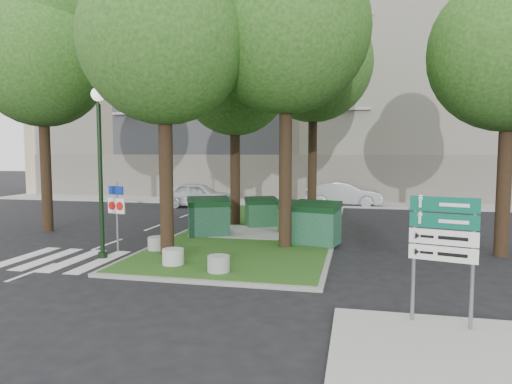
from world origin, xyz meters
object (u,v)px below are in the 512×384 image
(bollard_mid, at_px, (173,257))
(traffic_sign_pole, at_px, (117,207))
(tree_street_left, at_px, (44,49))
(car_white, at_px, (198,195))
(dumpster_d, at_px, (316,223))
(dumpster_c, at_px, (295,217))
(tree_median_near_right, at_px, (289,13))
(car_silver, at_px, (343,194))
(street_lamp, at_px, (100,152))
(tree_median_near_left, at_px, (167,24))
(directional_sign, at_px, (443,240))
(tree_median_mid, at_px, (237,71))
(bollard_right, at_px, (219,264))
(tree_median_far, at_px, (315,51))
(dumpster_a, at_px, (208,217))
(litter_bin, at_px, (327,220))
(dumpster_b, at_px, (262,212))
(bollard_left, at_px, (157,243))

(bollard_mid, distance_m, traffic_sign_pole, 3.43)
(tree_street_left, bearing_deg, car_white, 70.75)
(dumpster_d, bearing_deg, dumpster_c, 127.99)
(tree_median_near_right, bearing_deg, car_white, 123.36)
(car_white, height_order, car_silver, car_silver)
(bollard_mid, height_order, car_silver, car_silver)
(street_lamp, bearing_deg, bollard_mid, -14.88)
(tree_median_near_left, distance_m, car_silver, 17.35)
(dumpster_c, distance_m, directional_sign, 10.45)
(tree_median_mid, bearing_deg, bollard_right, -78.68)
(tree_median_mid, relative_size, tree_street_left, 0.91)
(traffic_sign_pole, bearing_deg, tree_median_far, 70.89)
(tree_median_mid, distance_m, bollard_right, 10.74)
(tree_median_near_right, bearing_deg, dumpster_d, 35.89)
(tree_median_near_right, distance_m, dumpster_a, 8.03)
(car_silver, bearing_deg, litter_bin, 175.81)
(tree_street_left, xyz_separation_m, bollard_right, (9.16, -5.28, -7.31))
(dumpster_a, relative_size, dumpster_d, 1.05)
(dumpster_b, distance_m, dumpster_c, 1.91)
(tree_street_left, bearing_deg, tree_median_mid, 21.80)
(tree_median_mid, xyz_separation_m, dumpster_b, (1.23, -0.46, -6.24))
(dumpster_a, bearing_deg, car_white, 88.01)
(bollard_left, bearing_deg, directional_sign, -31.82)
(bollard_mid, height_order, directional_sign, directional_sign)
(bollard_right, xyz_separation_m, bollard_mid, (-1.54, 0.50, 0.01))
(litter_bin, bearing_deg, dumpster_a, -150.88)
(bollard_right, xyz_separation_m, car_white, (-5.86, 14.72, 0.43))
(tree_median_near_left, distance_m, bollard_right, 7.52)
(tree_median_mid, height_order, dumpster_d, tree_median_mid)
(tree_median_mid, distance_m, car_silver, 11.65)
(dumpster_b, xyz_separation_m, traffic_sign_pole, (-3.83, -5.62, 0.79))
(tree_median_far, height_order, dumpster_b, tree_median_far)
(dumpster_a, bearing_deg, tree_median_near_left, -116.06)
(dumpster_c, height_order, street_lamp, street_lamp)
(tree_median_near_left, bearing_deg, car_white, 105.97)
(tree_median_near_right, distance_m, tree_median_mid, 5.50)
(dumpster_a, bearing_deg, tree_median_far, 35.43)
(bollard_right, bearing_deg, car_white, 111.71)
(dumpster_b, bearing_deg, dumpster_d, -76.33)
(tree_median_near_left, bearing_deg, tree_median_near_right, 29.74)
(bollard_left, distance_m, bollard_right, 3.62)
(tree_street_left, relative_size, bollard_right, 18.00)
(tree_median_near_right, distance_m, car_silver, 15.17)
(bollard_right, height_order, car_silver, car_silver)
(tree_median_far, relative_size, dumpster_b, 7.19)
(tree_median_near_right, distance_m, tree_median_far, 7.51)
(dumpster_d, bearing_deg, litter_bin, 99.69)
(tree_median_mid, distance_m, tree_street_left, 8.11)
(dumpster_c, bearing_deg, bollard_mid, -117.61)
(tree_median_near_left, distance_m, street_lamp, 4.49)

